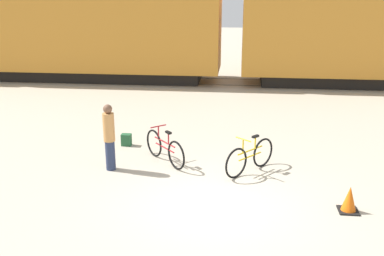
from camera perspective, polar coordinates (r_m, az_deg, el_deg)
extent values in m
plane|color=#B2A893|center=(9.66, 2.91, -9.60)|extent=(80.00, 80.00, 0.00)
cube|color=black|center=(22.42, -11.50, 6.80)|extent=(9.68, 2.27, 0.55)
cube|color=#C67F28|center=(22.13, -11.83, 12.08)|extent=(11.52, 3.02, 3.60)
cube|color=black|center=(22.18, 21.38, 5.80)|extent=(9.68, 2.27, 0.55)
cube|color=#C67F28|center=(21.88, 22.01, 11.12)|extent=(11.52, 3.02, 3.60)
cube|color=#4C4238|center=(20.75, 4.80, 5.46)|extent=(61.18, 0.07, 0.01)
cube|color=#4C4238|center=(22.15, 4.90, 6.25)|extent=(61.18, 0.07, 0.01)
torus|color=black|center=(10.76, 5.63, -4.47)|extent=(0.53, 0.61, 0.76)
torus|color=black|center=(11.50, 9.00, -3.10)|extent=(0.53, 0.61, 0.76)
cylinder|color=gold|center=(11.05, 7.41, -2.83)|extent=(0.61, 0.71, 0.04)
cylinder|color=gold|center=(11.11, 7.38, -3.59)|extent=(0.56, 0.64, 0.04)
cylinder|color=gold|center=(11.13, 8.03, -1.83)|extent=(0.04, 0.04, 0.32)
cube|color=black|center=(11.08, 8.07, -1.06)|extent=(0.19, 0.20, 0.05)
cylinder|color=gold|center=(10.79, 6.50, -2.32)|extent=(0.04, 0.04, 0.35)
cylinder|color=gold|center=(10.73, 6.53, -1.43)|extent=(0.37, 0.32, 0.03)
torus|color=black|center=(12.08, -4.84, -1.92)|extent=(0.53, 0.60, 0.74)
torus|color=black|center=(11.20, -2.02, -3.48)|extent=(0.53, 0.60, 0.74)
cylinder|color=#A31E23|center=(11.57, -3.50, -1.79)|extent=(0.66, 0.75, 0.04)
cylinder|color=#A31E23|center=(11.63, -3.48, -2.51)|extent=(0.60, 0.69, 0.04)
cylinder|color=#A31E23|center=(11.37, -3.01, -1.31)|extent=(0.04, 0.04, 0.31)
cube|color=black|center=(11.32, -3.02, -0.57)|extent=(0.19, 0.20, 0.05)
cylinder|color=#A31E23|center=(11.76, -4.28, -0.58)|extent=(0.04, 0.04, 0.35)
cylinder|color=#A31E23|center=(11.71, -4.30, 0.22)|extent=(0.37, 0.33, 0.03)
cylinder|color=#283351|center=(11.37, -10.32, -3.42)|extent=(0.24, 0.24, 0.76)
cylinder|color=tan|center=(11.13, -10.53, 0.09)|extent=(0.28, 0.28, 0.71)
sphere|color=brown|center=(11.00, -10.67, 2.40)|extent=(0.22, 0.22, 0.22)
cube|color=#235633|center=(13.04, -8.33, -1.49)|extent=(0.28, 0.20, 0.34)
cube|color=black|center=(9.89, 19.20, -9.86)|extent=(0.40, 0.40, 0.03)
cone|color=orange|center=(9.78, 19.36, -8.51)|extent=(0.32, 0.32, 0.55)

